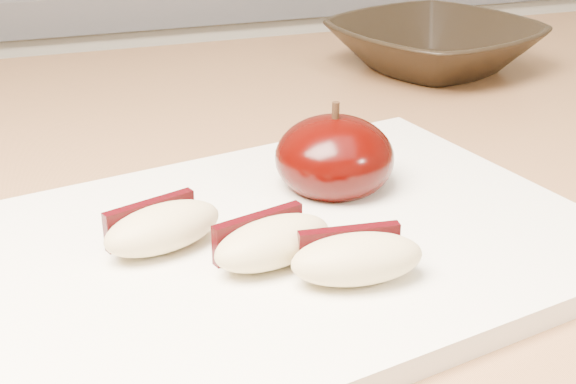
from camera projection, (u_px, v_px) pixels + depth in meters
name	position (u px, v px, depth m)	size (l,w,h in m)	color
back_cabinet	(101.00, 247.00, 1.32)	(2.40, 0.62, 0.94)	silver
cutting_board	(288.00, 245.00, 0.43)	(0.33, 0.24, 0.01)	white
apple_half	(334.00, 158.00, 0.48)	(0.08, 0.08, 0.06)	black
apple_wedge_a	(162.00, 227.00, 0.41)	(0.07, 0.05, 0.02)	#CAB480
apple_wedge_b	(271.00, 241.00, 0.40)	(0.07, 0.05, 0.02)	#CAB480
apple_wedge_c	(356.00, 258.00, 0.38)	(0.07, 0.04, 0.02)	#CAB480
bowl	(434.00, 46.00, 0.75)	(0.18, 0.18, 0.04)	black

